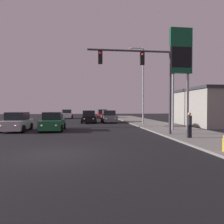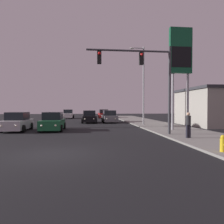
{
  "view_description": "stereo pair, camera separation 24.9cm",
  "coord_description": "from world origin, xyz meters",
  "px_view_note": "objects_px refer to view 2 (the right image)",
  "views": [
    {
      "loc": [
        1.34,
        -10.02,
        2.13
      ],
      "look_at": [
        4.05,
        11.93,
        1.64
      ],
      "focal_mm": 35.0,
      "sensor_mm": 36.0,
      "label": 1
    },
    {
      "loc": [
        1.59,
        -10.05,
        2.13
      ],
      "look_at": [
        4.05,
        11.93,
        1.64
      ],
      "focal_mm": 35.0,
      "sensor_mm": 36.0,
      "label": 2
    }
  ],
  "objects_px": {
    "gas_station_sign": "(181,56)",
    "pedestrian_on_sidewalk": "(188,124)",
    "car_white": "(68,114)",
    "traffic_light_mast": "(147,73)",
    "car_red": "(103,114)",
    "street_lamp": "(142,81)",
    "car_silver": "(17,122)",
    "fire_hydrant": "(223,144)",
    "car_black": "(89,117)",
    "car_grey": "(109,117)",
    "car_green": "(53,122)"
  },
  "relations": [
    {
      "from": "car_red",
      "to": "street_lamp",
      "type": "distance_m",
      "value": 18.39
    },
    {
      "from": "gas_station_sign",
      "to": "fire_hydrant",
      "type": "bearing_deg",
      "value": -102.75
    },
    {
      "from": "car_white",
      "to": "car_black",
      "type": "distance_m",
      "value": 12.53
    },
    {
      "from": "car_red",
      "to": "car_black",
      "type": "distance_m",
      "value": 12.88
    },
    {
      "from": "traffic_light_mast",
      "to": "gas_station_sign",
      "type": "height_order",
      "value": "gas_station_sign"
    },
    {
      "from": "car_green",
      "to": "car_black",
      "type": "xyz_separation_m",
      "value": [
        3.38,
        9.59,
        0.0
      ]
    },
    {
      "from": "car_green",
      "to": "fire_hydrant",
      "type": "relative_size",
      "value": 5.67
    },
    {
      "from": "traffic_light_mast",
      "to": "street_lamp",
      "type": "xyz_separation_m",
      "value": [
        2.03,
        9.28,
        0.45
      ]
    },
    {
      "from": "car_red",
      "to": "street_lamp",
      "type": "bearing_deg",
      "value": 98.68
    },
    {
      "from": "car_silver",
      "to": "traffic_light_mast",
      "type": "relative_size",
      "value": 0.67
    },
    {
      "from": "car_white",
      "to": "traffic_light_mast",
      "type": "xyz_separation_m",
      "value": [
        7.96,
        -26.2,
        3.91
      ]
    },
    {
      "from": "fire_hydrant",
      "to": "street_lamp",
      "type": "bearing_deg",
      "value": 88.84
    },
    {
      "from": "car_red",
      "to": "car_black",
      "type": "height_order",
      "value": "same"
    },
    {
      "from": "street_lamp",
      "to": "fire_hydrant",
      "type": "relative_size",
      "value": 11.84
    },
    {
      "from": "street_lamp",
      "to": "fire_hydrant",
      "type": "distance_m",
      "value": 16.43
    },
    {
      "from": "car_red",
      "to": "gas_station_sign",
      "type": "height_order",
      "value": "gas_station_sign"
    },
    {
      "from": "street_lamp",
      "to": "fire_hydrant",
      "type": "bearing_deg",
      "value": -91.16
    },
    {
      "from": "car_green",
      "to": "traffic_light_mast",
      "type": "distance_m",
      "value": 9.66
    },
    {
      "from": "car_silver",
      "to": "gas_station_sign",
      "type": "distance_m",
      "value": 15.7
    },
    {
      "from": "car_silver",
      "to": "pedestrian_on_sidewalk",
      "type": "height_order",
      "value": "pedestrian_on_sidewalk"
    },
    {
      "from": "car_grey",
      "to": "pedestrian_on_sidewalk",
      "type": "bearing_deg",
      "value": 100.58
    },
    {
      "from": "car_red",
      "to": "car_black",
      "type": "relative_size",
      "value": 1.0
    },
    {
      "from": "car_red",
      "to": "gas_station_sign",
      "type": "relative_size",
      "value": 0.48
    },
    {
      "from": "fire_hydrant",
      "to": "pedestrian_on_sidewalk",
      "type": "height_order",
      "value": "pedestrian_on_sidewalk"
    },
    {
      "from": "car_grey",
      "to": "pedestrian_on_sidewalk",
      "type": "height_order",
      "value": "pedestrian_on_sidewalk"
    },
    {
      "from": "gas_station_sign",
      "to": "pedestrian_on_sidewalk",
      "type": "bearing_deg",
      "value": -108.14
    },
    {
      "from": "car_silver",
      "to": "car_black",
      "type": "height_order",
      "value": "same"
    },
    {
      "from": "traffic_light_mast",
      "to": "fire_hydrant",
      "type": "relative_size",
      "value": 8.55
    },
    {
      "from": "car_red",
      "to": "traffic_light_mast",
      "type": "relative_size",
      "value": 0.67
    },
    {
      "from": "car_black",
      "to": "fire_hydrant",
      "type": "distance_m",
      "value": 21.56
    },
    {
      "from": "pedestrian_on_sidewalk",
      "to": "traffic_light_mast",
      "type": "bearing_deg",
      "value": 137.17
    },
    {
      "from": "street_lamp",
      "to": "pedestrian_on_sidewalk",
      "type": "distance_m",
      "value": 12.04
    },
    {
      "from": "pedestrian_on_sidewalk",
      "to": "car_red",
      "type": "bearing_deg",
      "value": 96.85
    },
    {
      "from": "car_grey",
      "to": "car_green",
      "type": "bearing_deg",
      "value": 56.04
    },
    {
      "from": "car_silver",
      "to": "car_black",
      "type": "distance_m",
      "value": 11.56
    },
    {
      "from": "car_grey",
      "to": "gas_station_sign",
      "type": "xyz_separation_m",
      "value": [
        5.15,
        -11.5,
        5.86
      ]
    },
    {
      "from": "gas_station_sign",
      "to": "pedestrian_on_sidewalk",
      "type": "distance_m",
      "value": 7.64
    },
    {
      "from": "car_silver",
      "to": "pedestrian_on_sidewalk",
      "type": "bearing_deg",
      "value": 153.24
    },
    {
      "from": "car_red",
      "to": "car_black",
      "type": "bearing_deg",
      "value": 75.25
    },
    {
      "from": "traffic_light_mast",
      "to": "gas_station_sign",
      "type": "xyz_separation_m",
      "value": [
        3.84,
        2.91,
        1.95
      ]
    },
    {
      "from": "car_silver",
      "to": "gas_station_sign",
      "type": "xyz_separation_m",
      "value": [
        14.45,
        -1.8,
        5.86
      ]
    },
    {
      "from": "car_green",
      "to": "gas_station_sign",
      "type": "height_order",
      "value": "gas_station_sign"
    },
    {
      "from": "street_lamp",
      "to": "pedestrian_on_sidewalk",
      "type": "relative_size",
      "value": 5.39
    },
    {
      "from": "car_red",
      "to": "pedestrian_on_sidewalk",
      "type": "xyz_separation_m",
      "value": [
        3.47,
        -28.89,
        0.27
      ]
    },
    {
      "from": "street_lamp",
      "to": "traffic_light_mast",
      "type": "bearing_deg",
      "value": -102.37
    },
    {
      "from": "car_silver",
      "to": "traffic_light_mast",
      "type": "xyz_separation_m",
      "value": [
        10.61,
        -4.71,
        3.91
      ]
    },
    {
      "from": "gas_station_sign",
      "to": "fire_hydrant",
      "type": "distance_m",
      "value": 11.41
    },
    {
      "from": "fire_hydrant",
      "to": "pedestrian_on_sidewalk",
      "type": "relative_size",
      "value": 0.46
    },
    {
      "from": "car_black",
      "to": "street_lamp",
      "type": "distance_m",
      "value": 9.04
    },
    {
      "from": "gas_station_sign",
      "to": "traffic_light_mast",
      "type": "bearing_deg",
      "value": -142.86
    }
  ]
}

